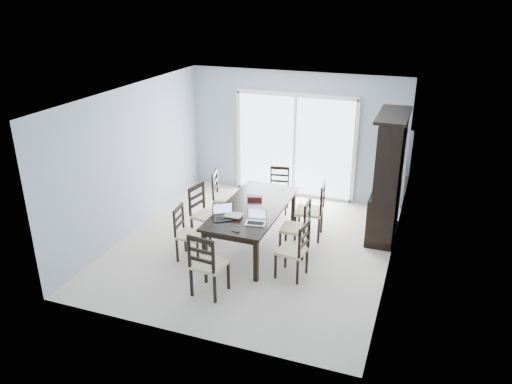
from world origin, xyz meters
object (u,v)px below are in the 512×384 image
chair_right_far (315,204)px  laptop_dark (224,216)px  chair_left_far (221,191)px  dining_table (253,211)px  china_hutch (388,178)px  chair_right_near (298,245)px  chair_end_far (279,184)px  chair_left_mid (202,207)px  cell_phone (236,231)px  game_box (255,198)px  chair_right_mid (300,222)px  laptop_silver (256,221)px  chair_end_near (206,259)px  hot_tub (294,154)px  chair_left_near (185,227)px

chair_right_far → laptop_dark: (-1.15, -1.31, 0.17)m
chair_left_far → dining_table: bearing=36.9°
china_hutch → chair_right_near: bearing=-118.5°
chair_left_far → chair_end_far: chair_left_far is taller
chair_left_mid → chair_left_far: chair_left_mid is taller
chair_right_near → laptop_dark: size_ratio=2.62×
cell_phone → game_box: bearing=112.6°
china_hutch → chair_left_far: (-2.95, -0.47, -0.47)m
china_hutch → chair_right_mid: size_ratio=1.98×
chair_left_mid → laptop_silver: bearing=75.3°
chair_end_far → cell_phone: chair_end_far is taller
chair_right_near → game_box: (-1.04, 0.98, 0.22)m
chair_end_near → laptop_dark: (-0.15, 1.00, 0.20)m
chair_end_far → chair_right_near: bearing=103.9°
chair_end_near → hot_tub: chair_end_near is taller
chair_left_mid → game_box: 0.93m
dining_table → hot_tub: (-0.35, 3.69, -0.18)m
chair_right_far → chair_end_near: size_ratio=1.06×
chair_left_near → chair_right_mid: (1.71, 0.75, 0.04)m
chair_left_near → chair_right_near: chair_right_near is taller
china_hutch → chair_end_near: china_hutch is taller
china_hutch → chair_right_mid: china_hutch is taller
china_hutch → chair_end_far: size_ratio=2.18×
chair_right_near → laptop_dark: chair_right_near is taller
china_hutch → hot_tub: size_ratio=1.09×
laptop_dark → hot_tub: laptop_dark is taller
chair_right_near → chair_right_far: (-0.07, 1.39, 0.07)m
chair_left_mid → cell_phone: 1.38m
chair_left_mid → chair_left_far: bearing=-168.7°
dining_table → china_hutch: bearing=31.7°
china_hutch → laptop_silver: bearing=-133.5°
chair_left_mid → cell_phone: (1.01, -0.93, 0.15)m
chair_left_near → chair_end_near: chair_end_near is taller
chair_left_mid → chair_end_far: bearing=163.4°
chair_end_near → cell_phone: 0.70m
chair_right_far → cell_phone: size_ratio=10.11×
cell_phone → chair_left_near: bearing=-178.0°
dining_table → cell_phone: bearing=-85.1°
dining_table → chair_left_mid: bearing=-178.8°
chair_right_near → chair_end_far: bearing=31.7°
chair_left_near → laptop_silver: bearing=89.6°
chair_right_far → laptop_silver: (-0.63, -1.30, 0.17)m
chair_right_mid → hot_tub: bearing=15.4°
game_box → chair_right_far: bearing=23.2°
laptop_dark → chair_right_mid: bearing=-2.0°
china_hutch → cell_phone: size_ratio=18.51×
chair_left_mid → hot_tub: chair_left_mid is taller
china_hutch → chair_end_far: china_hutch is taller
chair_right_far → hot_tub: bearing=16.7°
chair_end_near → cell_phone: (0.19, 0.66, 0.15)m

